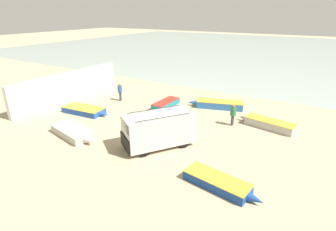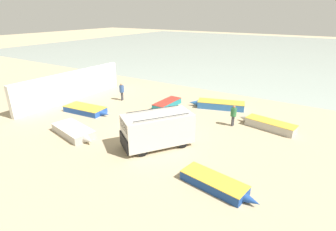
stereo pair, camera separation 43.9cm
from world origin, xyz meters
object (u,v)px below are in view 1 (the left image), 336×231
fishing_rowboat_5 (167,103)px  fisherman_1 (233,113)px  parked_van (158,129)px  fishing_rowboat_1 (85,110)px  fisherman_0 (120,90)px  fishing_rowboat_2 (218,104)px  fishing_rowboat_4 (219,183)px  fishing_rowboat_0 (74,132)px  fishing_rowboat_3 (267,124)px

fishing_rowboat_5 → fisherman_1: fisherman_1 is taller
parked_van → fishing_rowboat_1: size_ratio=1.06×
fisherman_0 → fishing_rowboat_2: bearing=4.4°
fishing_rowboat_2 → fisherman_1: fisherman_1 is taller
fishing_rowboat_2 → fishing_rowboat_4: size_ratio=1.21×
fishing_rowboat_0 → fisherman_1: (9.50, 8.10, 0.75)m
fishing_rowboat_4 → fishing_rowboat_5: fishing_rowboat_5 is taller
fishing_rowboat_3 → fisherman_1: bearing=31.9°
fishing_rowboat_3 → fishing_rowboat_4: bearing=97.0°
fishing_rowboat_1 → fishing_rowboat_2: (9.88, 7.70, 0.06)m
fishing_rowboat_4 → fisherman_1: size_ratio=2.53×
fishing_rowboat_1 → fishing_rowboat_2: fishing_rowboat_2 is taller
fishing_rowboat_2 → fishing_rowboat_0: bearing=41.7°
parked_van → fishing_rowboat_0: size_ratio=1.09×
fishing_rowboat_0 → fishing_rowboat_2: 13.39m
fishing_rowboat_4 → fisherman_1: fisherman_1 is taller
fishing_rowboat_4 → fishing_rowboat_5: size_ratio=1.08×
fishing_rowboat_0 → fishing_rowboat_5: fishing_rowboat_0 is taller
fishing_rowboat_1 → fishing_rowboat_2: 12.53m
fishing_rowboat_0 → fishing_rowboat_3: size_ratio=0.99×
fishing_rowboat_1 → fisherman_1: fisherman_1 is taller
fishing_rowboat_1 → fishing_rowboat_5: (5.47, 5.49, 0.02)m
parked_van → fisherman_1: 6.91m
fishing_rowboat_2 → fishing_rowboat_3: bearing=138.2°
fisherman_1 → fisherman_0: bearing=8.2°
fishing_rowboat_2 → fishing_rowboat_5: 4.93m
fishing_rowboat_3 → fishing_rowboat_1: bearing=29.7°
fishing_rowboat_5 → fisherman_0: fisherman_0 is taller
fishing_rowboat_0 → fishing_rowboat_1: fishing_rowboat_0 is taller
fisherman_0 → fishing_rowboat_5: bearing=-3.1°
fishing_rowboat_1 → fishing_rowboat_5: bearing=39.4°
fisherman_1 → fishing_rowboat_4: bearing=112.7°
fishing_rowboat_3 → fishing_rowboat_4: (-0.51, -9.34, -0.06)m
parked_van → fishing_rowboat_3: (5.77, 7.13, -0.95)m
parked_van → fishing_rowboat_3: size_ratio=1.08×
fisherman_1 → fishing_rowboat_3: bearing=-149.4°
parked_van → fisherman_1: bearing=-173.3°
fishing_rowboat_0 → fishing_rowboat_5: 9.58m
parked_van → fishing_rowboat_0: (-6.28, -1.98, -0.97)m
parked_van → fishing_rowboat_5: size_ratio=1.23×
fishing_rowboat_3 → parked_van: bearing=61.1°
parked_van → fishing_rowboat_5: parked_van is taller
fishing_rowboat_2 → fisherman_0: 10.03m
parked_van → fishing_rowboat_1: (-9.24, 1.78, -1.00)m
fishing_rowboat_1 → fishing_rowboat_0: bearing=-57.4°
fishing_rowboat_0 → fishing_rowboat_4: size_ratio=1.05×
fishing_rowboat_1 → fisherman_0: size_ratio=2.62×
parked_van → fishing_rowboat_4: size_ratio=1.15×
fishing_rowboat_4 → parked_van: bearing=166.1°
fishing_rowboat_5 → fisherman_0: size_ratio=2.25×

